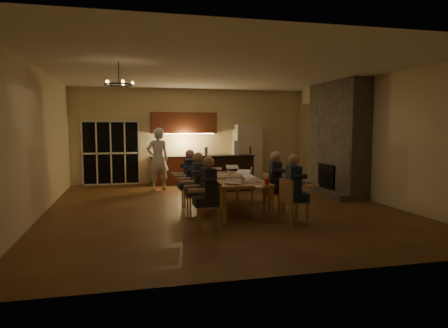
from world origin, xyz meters
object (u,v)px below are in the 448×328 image
person_left_near (209,193)px  redcup_mid (213,174)px  refrigerator (247,153)px  dining_table (232,194)px  plate_near (253,180)px  laptop_d (242,173)px  mug_mid (228,173)px  bar_island (222,173)px  person_right_near (293,189)px  laptop_a (235,179)px  chandelier (119,85)px  chair_right_mid (274,192)px  person_left_far (190,178)px  bar_blender (236,148)px  laptop_c (221,173)px  redcup_near (267,182)px  can_cola (213,169)px  laptop_e (215,168)px  chair_left_far (191,188)px  person_left_mid (198,184)px  mug_front (235,178)px  plate_far (240,173)px  laptop_b (252,177)px  can_silver (243,179)px  standing_person (158,159)px  laptop_f (233,168)px  person_right_mid (275,182)px  chair_right_near (294,201)px  plate_left (231,183)px  chair_right_far (259,185)px  chair_left_mid (197,195)px  mug_back (211,172)px  bar_bottle (206,151)px

person_left_near → redcup_mid: person_left_near is taller
refrigerator → dining_table: (-1.72, -4.47, -0.62)m
person_left_near → plate_near: bearing=129.0°
laptop_d → mug_mid: bearing=139.5°
bar_island → laptop_d: 2.81m
person_right_near → mug_mid: size_ratio=13.80×
laptop_a → chandelier: bearing=29.1°
chair_right_mid → person_left_far: (-1.75, 1.04, 0.24)m
bar_island → mug_mid: 2.24m
plate_near → bar_blender: 3.45m
plate_near → laptop_c: bearing=133.4°
refrigerator → redcup_near: bearing=-102.9°
chair_right_mid → can_cola: (-0.99, 1.90, 0.37)m
laptop_d → laptop_e: bearing=143.6°
chair_left_far → person_left_mid: 1.06m
mug_front → plate_far: bearing=69.3°
can_cola → mug_front: bearing=-88.0°
redcup_mid → chair_right_mid: bearing=-34.9°
chair_right_mid → redcup_near: 0.97m
laptop_b → mug_mid: (-0.15, 1.47, -0.06)m
mug_mid → plate_far: mug_mid is taller
can_silver → laptop_b: bearing=-52.2°
person_left_far → mug_front: person_left_far is taller
standing_person → laptop_d: bearing=102.3°
laptop_d → mug_front: 0.57m
chair_left_far → standing_person: (-0.59, 2.76, 0.50)m
laptop_f → standing_person: bearing=134.4°
laptop_d → bar_blender: (0.62, 2.80, 0.43)m
person_right_mid → chair_right_near: bearing=-167.4°
person_left_mid → plate_far: 1.69m
laptop_b → plate_left: laptop_b is taller
chair_left_far → plate_far: chair_left_far is taller
chair_right_near → laptop_d: size_ratio=2.78×
chair_left_far → chandelier: size_ratio=1.59×
chair_right_mid → chair_right_far: 1.14m
dining_table → chandelier: bearing=-166.6°
chair_right_near → laptop_a: laptop_a is taller
person_left_far → laptop_c: bearing=49.1°
chair_left_mid → plate_far: bearing=149.1°
dining_table → person_left_far: size_ratio=1.97×
person_right_near → bar_blender: bar_blender is taller
bar_island → person_right_near: size_ratio=1.41×
chair_right_far → plate_near: chair_right_far is taller
standing_person → redcup_mid: 3.13m
chair_left_far → laptop_e: (0.70, 0.47, 0.42)m
person_right_mid → redcup_mid: 1.53m
chair_right_far → mug_back: 1.28m
can_silver → plate_far: size_ratio=0.48×
chair_right_near → laptop_d: laptop_d is taller
person_right_near → bar_bottle: size_ratio=5.75×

